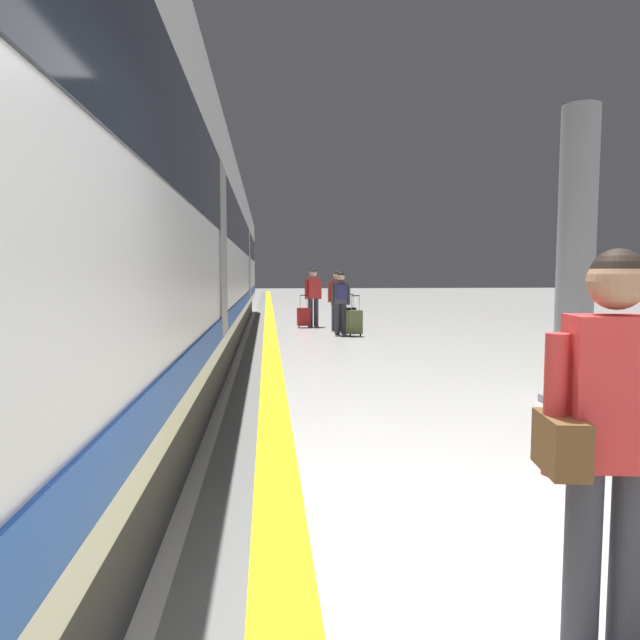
{
  "coord_description": "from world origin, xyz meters",
  "views": [
    {
      "loc": [
        -0.98,
        -1.43,
        1.62
      ],
      "look_at": [
        -0.4,
        4.81,
        1.1
      ],
      "focal_mm": 31.58,
      "sensor_mm": 36.0,
      "label": 1
    }
  ],
  "objects_px": {
    "suitcase_near": "(349,318)",
    "passenger_mid": "(313,293)",
    "platform_pillar": "(575,265)",
    "high_speed_train": "(166,229)",
    "passenger_far": "(341,298)",
    "suitcase_far": "(354,322)",
    "passenger_near": "(337,295)",
    "suitcase_mid": "(303,317)",
    "traveller_foreground": "(607,432)"
  },
  "relations": [
    {
      "from": "passenger_mid",
      "to": "passenger_far",
      "type": "distance_m",
      "value": 2.46
    },
    {
      "from": "passenger_near",
      "to": "platform_pillar",
      "type": "relative_size",
      "value": 0.47
    },
    {
      "from": "suitcase_far",
      "to": "platform_pillar",
      "type": "distance_m",
      "value": 8.15
    },
    {
      "from": "passenger_near",
      "to": "suitcase_near",
      "type": "xyz_separation_m",
      "value": [
        0.32,
        -0.19,
        -0.64
      ]
    },
    {
      "from": "passenger_far",
      "to": "suitcase_far",
      "type": "height_order",
      "value": "passenger_far"
    },
    {
      "from": "passenger_far",
      "to": "suitcase_mid",
      "type": "bearing_deg",
      "value": 111.95
    },
    {
      "from": "high_speed_train",
      "to": "passenger_mid",
      "type": "height_order",
      "value": "high_speed_train"
    },
    {
      "from": "traveller_foreground",
      "to": "platform_pillar",
      "type": "height_order",
      "value": "platform_pillar"
    },
    {
      "from": "suitcase_near",
      "to": "traveller_foreground",
      "type": "bearing_deg",
      "value": -94.03
    },
    {
      "from": "passenger_near",
      "to": "suitcase_mid",
      "type": "bearing_deg",
      "value": 133.59
    },
    {
      "from": "suitcase_near",
      "to": "passenger_far",
      "type": "distance_m",
      "value": 1.22
    },
    {
      "from": "traveller_foreground",
      "to": "suitcase_near",
      "type": "height_order",
      "value": "traveller_foreground"
    },
    {
      "from": "suitcase_near",
      "to": "suitcase_mid",
      "type": "bearing_deg",
      "value": 137.14
    },
    {
      "from": "suitcase_near",
      "to": "suitcase_mid",
      "type": "xyz_separation_m",
      "value": [
        -1.22,
        1.13,
        -0.03
      ]
    },
    {
      "from": "suitcase_mid",
      "to": "suitcase_near",
      "type": "bearing_deg",
      "value": -42.86
    },
    {
      "from": "passenger_mid",
      "to": "passenger_far",
      "type": "bearing_deg",
      "value": -77.49
    },
    {
      "from": "high_speed_train",
      "to": "platform_pillar",
      "type": "relative_size",
      "value": 8.16
    },
    {
      "from": "high_speed_train",
      "to": "passenger_near",
      "type": "distance_m",
      "value": 6.18
    },
    {
      "from": "passenger_mid",
      "to": "suitcase_far",
      "type": "height_order",
      "value": "passenger_mid"
    },
    {
      "from": "suitcase_mid",
      "to": "passenger_near",
      "type": "bearing_deg",
      "value": -46.41
    },
    {
      "from": "suitcase_near",
      "to": "suitcase_mid",
      "type": "distance_m",
      "value": 1.67
    },
    {
      "from": "high_speed_train",
      "to": "passenger_near",
      "type": "bearing_deg",
      "value": 48.69
    },
    {
      "from": "suitcase_mid",
      "to": "passenger_far",
      "type": "relative_size",
      "value": 0.59
    },
    {
      "from": "passenger_mid",
      "to": "high_speed_train",
      "type": "bearing_deg",
      "value": -120.47
    },
    {
      "from": "traveller_foreground",
      "to": "suitcase_mid",
      "type": "distance_m",
      "value": 14.77
    },
    {
      "from": "suitcase_mid",
      "to": "passenger_far",
      "type": "bearing_deg",
      "value": -68.05
    },
    {
      "from": "passenger_mid",
      "to": "platform_pillar",
      "type": "relative_size",
      "value": 0.49
    },
    {
      "from": "suitcase_near",
      "to": "passenger_far",
      "type": "relative_size",
      "value": 0.63
    },
    {
      "from": "suitcase_far",
      "to": "platform_pillar",
      "type": "height_order",
      "value": "platform_pillar"
    },
    {
      "from": "suitcase_near",
      "to": "passenger_mid",
      "type": "xyz_separation_m",
      "value": [
        -0.9,
        1.42,
        0.66
      ]
    },
    {
      "from": "passenger_mid",
      "to": "platform_pillar",
      "type": "height_order",
      "value": "platform_pillar"
    },
    {
      "from": "passenger_far",
      "to": "passenger_near",
      "type": "bearing_deg",
      "value": 87.53
    },
    {
      "from": "suitcase_near",
      "to": "platform_pillar",
      "type": "xyz_separation_m",
      "value": [
        1.4,
        -9.2,
        1.36
      ]
    },
    {
      "from": "traveller_foreground",
      "to": "passenger_mid",
      "type": "height_order",
      "value": "passenger_mid"
    },
    {
      "from": "high_speed_train",
      "to": "suitcase_mid",
      "type": "bearing_deg",
      "value": 60.74
    },
    {
      "from": "passenger_near",
      "to": "passenger_far",
      "type": "relative_size",
      "value": 1.02
    },
    {
      "from": "traveller_foreground",
      "to": "suitcase_mid",
      "type": "xyz_separation_m",
      "value": [
        -0.26,
        14.75,
        -0.67
      ]
    },
    {
      "from": "suitcase_near",
      "to": "passenger_mid",
      "type": "height_order",
      "value": "passenger_mid"
    },
    {
      "from": "high_speed_train",
      "to": "suitcase_far",
      "type": "relative_size",
      "value": 27.62
    },
    {
      "from": "high_speed_train",
      "to": "suitcase_far",
      "type": "xyz_separation_m",
      "value": [
        4.23,
        3.02,
        -2.14
      ]
    },
    {
      "from": "high_speed_train",
      "to": "suitcase_far",
      "type": "distance_m",
      "value": 5.62
    },
    {
      "from": "traveller_foreground",
      "to": "suitcase_near",
      "type": "relative_size",
      "value": 1.63
    },
    {
      "from": "passenger_mid",
      "to": "suitcase_mid",
      "type": "distance_m",
      "value": 0.82
    },
    {
      "from": "traveller_foreground",
      "to": "passenger_near",
      "type": "bearing_deg",
      "value": 87.35
    },
    {
      "from": "passenger_near",
      "to": "suitcase_mid",
      "type": "distance_m",
      "value": 1.47
    },
    {
      "from": "suitcase_near",
      "to": "platform_pillar",
      "type": "relative_size",
      "value": 0.29
    },
    {
      "from": "high_speed_train",
      "to": "passenger_far",
      "type": "height_order",
      "value": "high_speed_train"
    },
    {
      "from": "passenger_mid",
      "to": "passenger_far",
      "type": "xyz_separation_m",
      "value": [
        0.53,
        -2.4,
        -0.04
      ]
    },
    {
      "from": "high_speed_train",
      "to": "passenger_far",
      "type": "xyz_separation_m",
      "value": [
        3.91,
        3.34,
        -1.52
      ]
    },
    {
      "from": "passenger_mid",
      "to": "traveller_foreground",
      "type": "bearing_deg",
      "value": -90.21
    }
  ]
}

